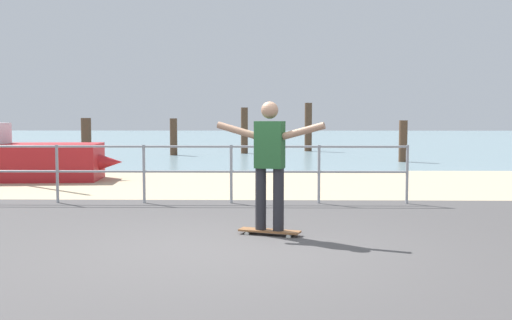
% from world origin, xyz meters
% --- Properties ---
extents(ground_plane, '(24.00, 10.00, 0.04)m').
position_xyz_m(ground_plane, '(0.00, -1.00, 0.00)').
color(ground_plane, '#474444').
rests_on(ground_plane, ground).
extents(beach_strip, '(24.00, 6.00, 0.04)m').
position_xyz_m(beach_strip, '(0.00, 7.00, 0.00)').
color(beach_strip, tan).
rests_on(beach_strip, ground).
extents(sea_surface, '(72.00, 50.00, 0.04)m').
position_xyz_m(sea_surface, '(0.00, 35.00, 0.00)').
color(sea_surface, '#75939E').
rests_on(sea_surface, ground).
extents(railing_fence, '(9.30, 0.05, 1.05)m').
position_xyz_m(railing_fence, '(-1.81, 3.60, 0.69)').
color(railing_fence, '#9EA0A5').
rests_on(railing_fence, ground).
extents(sailboat, '(5.02, 1.76, 4.89)m').
position_xyz_m(sailboat, '(-5.72, 7.28, 0.52)').
color(sailboat, '#B21E23').
rests_on(sailboat, ground).
extents(skateboard, '(0.82, 0.45, 0.08)m').
position_xyz_m(skateboard, '(0.39, 0.78, 0.07)').
color(skateboard, brown).
rests_on(skateboard, ground).
extents(skateboarder, '(1.40, 0.55, 1.65)m').
position_xyz_m(skateboarder, '(0.39, 0.78, 1.02)').
color(skateboarder, '#26262B').
rests_on(skateboarder, skateboard).
extents(groyne_post_0, '(0.36, 0.36, 1.50)m').
position_xyz_m(groyne_post_0, '(-6.14, 14.45, 0.75)').
color(groyne_post_0, '#513826').
rests_on(groyne_post_0, ground).
extents(groyne_post_1, '(0.29, 0.29, 1.48)m').
position_xyz_m(groyne_post_1, '(-3.36, 16.81, 0.74)').
color(groyne_post_1, '#513826').
rests_on(groyne_post_1, ground).
extents(groyne_post_2, '(0.29, 0.29, 1.93)m').
position_xyz_m(groyne_post_2, '(-0.58, 17.99, 0.97)').
color(groyne_post_2, '#513826').
rests_on(groyne_post_2, ground).
extents(groyne_post_3, '(0.32, 0.32, 2.17)m').
position_xyz_m(groyne_post_3, '(2.20, 19.71, 1.08)').
color(groyne_post_3, '#513826').
rests_on(groyne_post_3, ground).
extents(groyne_post_4, '(0.28, 0.28, 1.43)m').
position_xyz_m(groyne_post_4, '(4.98, 13.44, 0.71)').
color(groyne_post_4, '#513826').
rests_on(groyne_post_4, ground).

